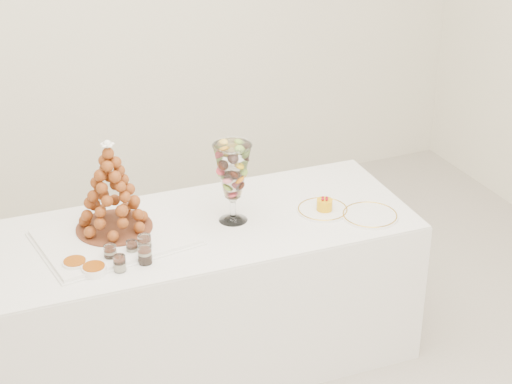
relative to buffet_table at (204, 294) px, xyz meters
name	(u,v)px	position (x,y,z in m)	size (l,w,h in m)	color
room_walls	(255,2)	(0.09, -0.39, 1.43)	(4.54, 4.04, 2.82)	white
buffet_table	(204,294)	(0.00, 0.00, 0.00)	(1.91, 0.82, 0.71)	white
lace_tray	(115,237)	(-0.38, 0.03, 0.37)	(0.61, 0.46, 0.02)	white
macaron_vase	(232,172)	(0.15, -0.01, 0.59)	(0.17, 0.17, 0.36)	white
cake_plate	(323,210)	(0.55, -0.09, 0.36)	(0.23, 0.23, 0.01)	white
spare_plate	(370,215)	(0.72, -0.22, 0.36)	(0.25, 0.25, 0.01)	white
verrine_a	(110,253)	(-0.44, -0.13, 0.39)	(0.05, 0.05, 0.07)	white
verrine_b	(132,248)	(-0.35, -0.12, 0.39)	(0.05, 0.05, 0.06)	white
verrine_c	(145,244)	(-0.29, -0.12, 0.40)	(0.06, 0.06, 0.08)	white
verrine_d	(120,263)	(-0.43, -0.22, 0.39)	(0.05, 0.05, 0.07)	white
verrine_e	(145,255)	(-0.32, -0.20, 0.40)	(0.06, 0.06, 0.08)	white
ramekin_back	(75,265)	(-0.59, -0.13, 0.37)	(0.10, 0.10, 0.03)	white
ramekin_front	(94,270)	(-0.53, -0.20, 0.37)	(0.10, 0.10, 0.03)	white
croquembouche	(111,187)	(-0.36, 0.09, 0.58)	(0.33, 0.33, 0.41)	brown
mousse_cake	(324,205)	(0.55, -0.10, 0.39)	(0.07, 0.07, 0.06)	#F1AB0B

